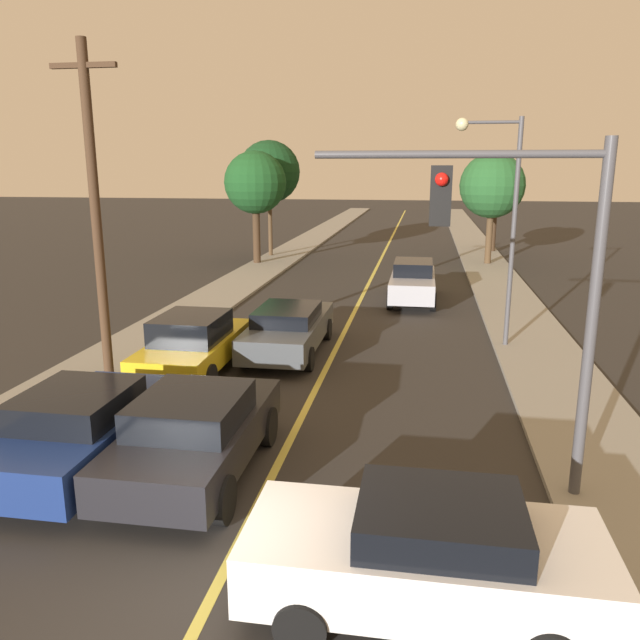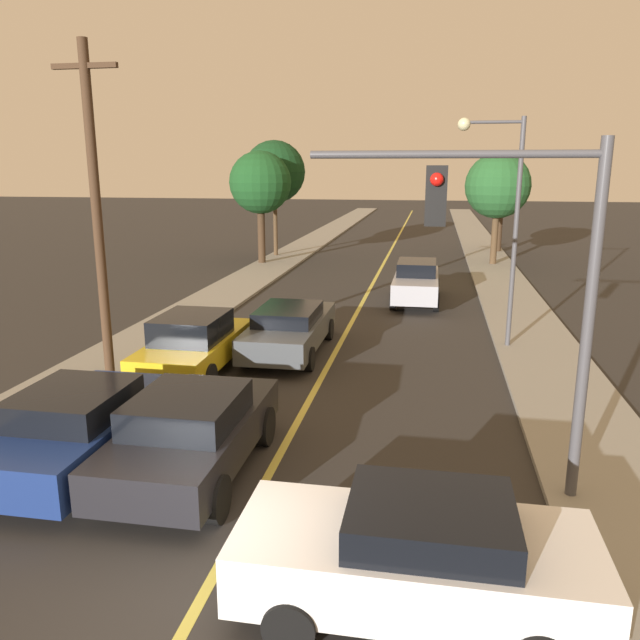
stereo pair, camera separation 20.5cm
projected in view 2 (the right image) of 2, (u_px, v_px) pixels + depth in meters
The scene contains 17 objects.
ground_plane at pixel (200, 602), 7.80m from camera, with size 200.00×200.00×0.00m, color #2D2B28.
road_surface at pixel (392, 248), 42.21m from camera, with size 9.32×80.00×0.01m.
sidewalk_left at pixel (307, 245), 43.22m from camera, with size 2.50×80.00×0.12m.
sidewalk_right at pixel (482, 249), 41.18m from camera, with size 2.50×80.00×0.12m.
car_near_lane_front at pixel (192, 432), 10.84m from camera, with size 2.06×4.52×1.55m.
car_near_lane_second at pixel (290, 328), 18.12m from camera, with size 1.98×5.13×1.41m.
car_outer_lane_front at pixel (80, 426), 11.08m from camera, with size 2.04×4.44×1.56m.
car_outer_lane_second at pixel (194, 343), 16.31m from camera, with size 1.96×4.57×1.61m.
car_far_oncoming at pixel (416, 281), 25.00m from camera, with size 1.85×5.09×1.65m.
car_crossing_right at pixel (417, 555), 7.45m from camera, with size 4.31×1.97×1.50m.
traffic_signal_mast at pixel (523, 260), 9.42m from camera, with size 4.39×0.42×5.61m.
streetlamp_right at pixel (501, 201), 17.73m from camera, with size 1.86×0.36×6.55m.
utility_pole_left at pixel (97, 211), 14.88m from camera, with size 1.60×0.24×8.01m.
tree_left_near at pixel (260, 183), 33.89m from camera, with size 3.37×3.37×6.07m.
tree_left_far at pixel (274, 172), 36.72m from camera, with size 3.63×3.63×6.74m.
tree_right_near at pixel (498, 186), 33.49m from camera, with size 3.49×3.49×5.97m.
tree_right_far at pixel (501, 196), 38.83m from camera, with size 2.47×2.47×4.73m.
Camera 2 is at (2.68, -6.36, 5.29)m, focal length 35.00 mm.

